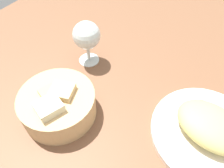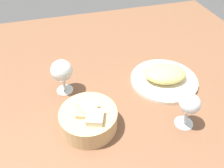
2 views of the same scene
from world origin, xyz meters
The scene contains 6 objects.
ground_plane centered at (0.00, 0.00, -1.00)cm, with size 140.00×140.00×2.00cm, color brown.
plate centered at (-15.04, -0.85, 0.70)cm, with size 25.86×25.86×1.40cm, color white.
omelette centered at (-15.04, -0.85, 3.97)cm, with size 16.03×11.62×5.15cm, color #D1C66D.
lettuce_garnish centered at (-11.83, -6.59, 2.30)cm, with size 5.12×5.12×1.80cm, color #43843A.
bread_basket centered at (17.53, 13.01, 3.67)cm, with size 18.06×18.06×8.72cm.
wine_glass_near centered at (22.97, -6.27, 9.02)cm, with size 7.85×7.85×13.42cm.
Camera 1 is at (-9.53, 31.14, 46.20)cm, focal length 34.78 mm.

